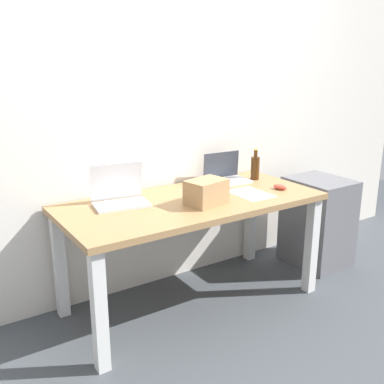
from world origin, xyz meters
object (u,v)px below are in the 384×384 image
object	(u,v)px
laptop_right	(226,176)
filing_cabinet	(317,221)
laptop_left	(119,195)
cardboard_box	(206,192)
desk	(192,214)
beer_bottle	(255,167)
computer_mouse	(280,187)

from	to	relation	value
laptop_right	filing_cabinet	size ratio (longest dim) A/B	0.44
laptop_left	cardboard_box	distance (m)	0.54
desk	beer_bottle	bearing A→B (deg)	13.98
laptop_left	filing_cabinet	size ratio (longest dim) A/B	0.51
desk	laptop_right	size ratio (longest dim) A/B	5.43
laptop_right	beer_bottle	xyz separation A→B (m)	(0.22, -0.07, 0.05)
desk	laptop_left	world-z (taller)	laptop_left
desk	laptop_left	size ratio (longest dim) A/B	4.72
laptop_left	beer_bottle	distance (m)	1.10
beer_bottle	computer_mouse	distance (m)	0.32
cardboard_box	filing_cabinet	world-z (taller)	cardboard_box
filing_cabinet	desk	bearing A→B (deg)	179.12
desk	laptop_left	distance (m)	0.49
beer_bottle	computer_mouse	xyz separation A→B (m)	(-0.03, -0.30, -0.08)
cardboard_box	laptop_left	bearing A→B (deg)	147.53
laptop_right	beer_bottle	distance (m)	0.24
desk	computer_mouse	size ratio (longest dim) A/B	16.94
computer_mouse	cardboard_box	size ratio (longest dim) A/B	0.41
laptop_right	filing_cabinet	bearing A→B (deg)	-18.71
beer_bottle	filing_cabinet	bearing A→B (deg)	-19.63
cardboard_box	computer_mouse	bearing A→B (deg)	-0.93
computer_mouse	cardboard_box	distance (m)	0.62
desk	beer_bottle	distance (m)	0.72
desk	filing_cabinet	xyz separation A→B (m)	(1.19, -0.02, -0.29)
laptop_left	filing_cabinet	distance (m)	1.69
computer_mouse	filing_cabinet	bearing A→B (deg)	-3.34
computer_mouse	filing_cabinet	size ratio (longest dim) A/B	0.14
laptop_left	filing_cabinet	world-z (taller)	laptop_left
beer_bottle	cardboard_box	world-z (taller)	beer_bottle
laptop_left	computer_mouse	bearing A→B (deg)	-15.58
desk	beer_bottle	size ratio (longest dim) A/B	7.36
cardboard_box	laptop_right	bearing A→B (deg)	39.99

